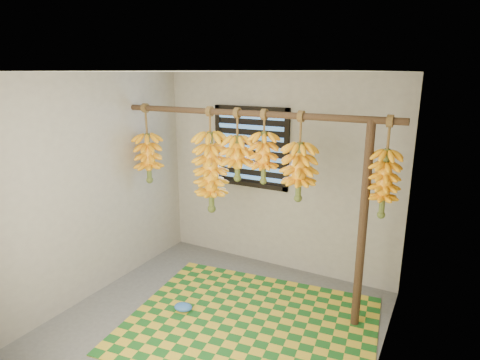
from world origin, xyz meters
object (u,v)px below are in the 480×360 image
Objects in this scene: support_post at (362,229)px; banana_bunch_b at (211,172)px; banana_bunch_d at (264,158)px; banana_bunch_e at (299,172)px; banana_bunch_f at (384,183)px; woven_mat at (250,324)px; banana_bunch_c at (237,158)px; plastic_bag at (183,307)px; banana_bunch_a at (148,158)px.

support_post is 1.68m from banana_bunch_b.
banana_bunch_d is 0.86× the size of banana_bunch_e.
banana_bunch_d and banana_bunch_e have the same top height.
banana_bunch_f reaches higher than support_post.
woven_mat is 3.16× the size of banana_bunch_c.
plastic_bag is 0.26× the size of banana_bunch_c.
banana_bunch_b is at bearing -180.00° from banana_bunch_f.
banana_bunch_d is 1.17m from banana_bunch_f.
plastic_bag is at bearing -160.40° from banana_bunch_f.
banana_bunch_b is at bearing -0.00° from banana_bunch_a.
banana_bunch_f is (1.76, 0.63, 1.41)m from plastic_bag.
banana_bunch_f is at bearing 0.00° from banana_bunch_a.
banana_bunch_f is (0.15, 0.00, 0.46)m from support_post.
banana_bunch_a is at bearing 145.21° from plastic_bag.
support_post is 2.55m from banana_bunch_a.
plastic_bag is 1.75m from banana_bunch_a.
support_post reaches higher than plastic_bag.
plastic_bag is at bearing -115.45° from banana_bunch_c.
banana_bunch_f reaches higher than plastic_bag.
banana_bunch_e is at bearing 180.00° from support_post.
plastic_bag is at bearing -87.33° from banana_bunch_b.
banana_bunch_b reaches higher than support_post.
banana_bunch_c is (0.30, 0.63, 1.49)m from plastic_bag.
support_post is at bearing -0.00° from banana_bunch_d.
banana_bunch_c is 0.68m from banana_bunch_e.
banana_bunch_e is 0.79m from banana_bunch_f.
banana_bunch_b is at bearing -180.00° from banana_bunch_e.
support_post is 2.68× the size of banana_bunch_c.
banana_bunch_c is 1.46m from banana_bunch_f.
banana_bunch_d and banana_bunch_f have the same top height.
support_post is 1.75× the size of banana_bunch_b.
banana_bunch_c and banana_bunch_e have the same top height.
banana_bunch_f is (1.16, 0.00, -0.11)m from banana_bunch_d.
banana_bunch_c is at bearing 0.00° from banana_bunch_a.
banana_bunch_d is (0.30, 0.00, 0.03)m from banana_bunch_c.
banana_bunch_b is (-1.64, -0.00, 0.35)m from support_post.
banana_bunch_a is 1.07× the size of banana_bunch_e.
banana_bunch_a reaches higher than support_post.
banana_bunch_f is at bearing 0.00° from banana_bunch_b.
woven_mat is 2.72× the size of banana_bunch_e.
banana_bunch_c is at bearing 64.55° from plastic_bag.
woven_mat is 3.18× the size of banana_bunch_d.
banana_bunch_d reaches higher than woven_mat.
woven_mat is 1.66m from banana_bunch_c.
plastic_bag is 0.21× the size of banana_bunch_a.
woven_mat is 0.72m from plastic_bag.
banana_bunch_c is at bearing -180.00° from banana_bunch_d.
banana_bunch_b is at bearing -180.00° from support_post.
banana_bunch_b is 1.32× the size of banana_bunch_e.
support_post is 2.17× the size of banana_bunch_a.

